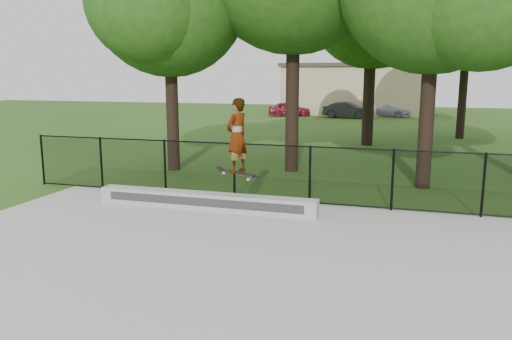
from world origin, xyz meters
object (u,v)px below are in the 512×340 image
object	(u,v)px
car_b	(348,110)
skater_airborne	(237,137)
grind_ledge	(205,201)
car_a	(289,109)
car_c	(387,110)

from	to	relation	value
car_b	skater_airborne	xyz separation A→B (m)	(0.67, -28.69, 1.25)
grind_ledge	car_b	world-z (taller)	car_b
car_a	car_c	world-z (taller)	car_a
car_b	grind_ledge	bearing A→B (deg)	-173.00
grind_ledge	skater_airborne	bearing A→B (deg)	-2.59
car_a	car_c	xyz separation A→B (m)	(7.66, 1.69, -0.03)
car_c	skater_airborne	world-z (taller)	skater_airborne
car_a	grind_ledge	bearing A→B (deg)	170.26
car_c	car_b	bearing A→B (deg)	142.69
car_c	skater_airborne	distance (m)	30.95
grind_ledge	skater_airborne	size ratio (longest dim) A/B	2.95
grind_ledge	car_b	size ratio (longest dim) A/B	1.63
skater_airborne	car_c	bearing A→B (deg)	85.88
skater_airborne	car_b	bearing A→B (deg)	91.35
grind_ledge	car_c	world-z (taller)	car_c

